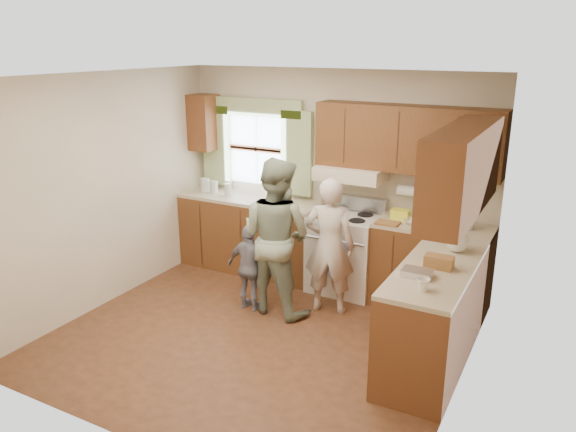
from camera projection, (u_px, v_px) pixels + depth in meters
The scene contains 6 objects.
room at pixel (258, 216), 5.17m from camera, with size 3.80×3.80×3.80m.
kitchen_fixtures at pixel (361, 234), 5.92m from camera, with size 3.80×2.25×2.15m.
stove at pixel (345, 251), 6.48m from camera, with size 0.76×0.67×1.07m.
woman_left at pixel (329, 246), 5.87m from camera, with size 0.54×0.35×1.47m, color beige.
woman_right at pixel (276, 237), 5.85m from camera, with size 0.81×0.63×1.68m, color #1E3821.
child at pixel (250, 268), 5.98m from camera, with size 0.56×0.23×0.95m, color gray.
Camera 1 is at (2.57, -4.23, 2.79)m, focal length 35.00 mm.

